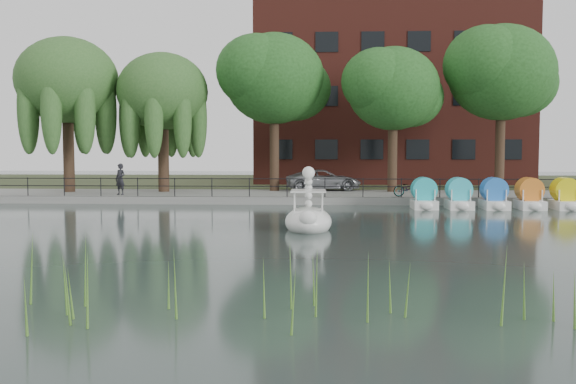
# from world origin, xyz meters

# --- Properties ---
(ground_plane) EXTENTS (120.00, 120.00, 0.00)m
(ground_plane) POSITION_xyz_m (0.00, 0.00, 0.00)
(ground_plane) COLOR #3F4C4A
(promenade) EXTENTS (40.00, 6.00, 0.40)m
(promenade) POSITION_xyz_m (0.00, 16.00, 0.20)
(promenade) COLOR gray
(promenade) RESTS_ON ground_plane
(kerb) EXTENTS (40.00, 0.25, 0.40)m
(kerb) POSITION_xyz_m (0.00, 13.05, 0.20)
(kerb) COLOR gray
(kerb) RESTS_ON ground_plane
(land_strip) EXTENTS (60.00, 22.00, 0.36)m
(land_strip) POSITION_xyz_m (0.00, 30.00, 0.18)
(land_strip) COLOR #47512D
(land_strip) RESTS_ON ground_plane
(railing) EXTENTS (32.00, 0.05, 1.00)m
(railing) POSITION_xyz_m (0.00, 13.25, 1.15)
(railing) COLOR black
(railing) RESTS_ON promenade
(apartment_building) EXTENTS (20.00, 10.07, 18.00)m
(apartment_building) POSITION_xyz_m (7.00, 29.97, 9.36)
(apartment_building) COLOR #4C1E16
(apartment_building) RESTS_ON land_strip
(willow_left) EXTENTS (5.88, 5.88, 9.01)m
(willow_left) POSITION_xyz_m (-13.00, 16.50, 6.87)
(willow_left) COLOR #473323
(willow_left) RESTS_ON promenade
(willow_mid) EXTENTS (5.32, 5.32, 8.15)m
(willow_mid) POSITION_xyz_m (-7.50, 17.00, 6.25)
(willow_mid) COLOR #473323
(willow_mid) RESTS_ON promenade
(broadleaf_center) EXTENTS (6.00, 6.00, 9.25)m
(broadleaf_center) POSITION_xyz_m (-1.00, 18.00, 7.06)
(broadleaf_center) COLOR #473323
(broadleaf_center) RESTS_ON promenade
(broadleaf_right) EXTENTS (5.40, 5.40, 8.32)m
(broadleaf_right) POSITION_xyz_m (6.00, 17.50, 6.39)
(broadleaf_right) COLOR #473323
(broadleaf_right) RESTS_ON promenade
(broadleaf_far) EXTENTS (6.30, 6.30, 9.71)m
(broadleaf_far) POSITION_xyz_m (12.50, 18.50, 7.40)
(broadleaf_far) COLOR #473323
(broadleaf_far) RESTS_ON promenade
(minivan) EXTENTS (3.24, 5.52, 1.44)m
(minivan) POSITION_xyz_m (1.97, 18.34, 1.12)
(minivan) COLOR gray
(minivan) RESTS_ON promenade
(bicycle) EXTENTS (0.85, 1.79, 1.00)m
(bicycle) POSITION_xyz_m (6.48, 13.77, 0.90)
(bicycle) COLOR gray
(bicycle) RESTS_ON promenade
(pedestrian) EXTENTS (0.85, 0.75, 1.98)m
(pedestrian) POSITION_xyz_m (-9.23, 14.20, 1.39)
(pedestrian) COLOR black
(pedestrian) RESTS_ON promenade
(swan_boat) EXTENTS (1.73, 2.83, 2.29)m
(swan_boat) POSITION_xyz_m (1.30, 2.84, 0.50)
(swan_boat) COLOR white
(swan_boat) RESTS_ON ground_plane
(pedal_boat_row) EXTENTS (11.35, 1.70, 1.40)m
(pedal_boat_row) POSITION_xyz_m (11.93, 11.14, 0.61)
(pedal_boat_row) COLOR white
(pedal_boat_row) RESTS_ON ground_plane
(reed_bank) EXTENTS (24.00, 2.40, 1.20)m
(reed_bank) POSITION_xyz_m (2.00, -9.50, 0.60)
(reed_bank) COLOR #669938
(reed_bank) RESTS_ON ground_plane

